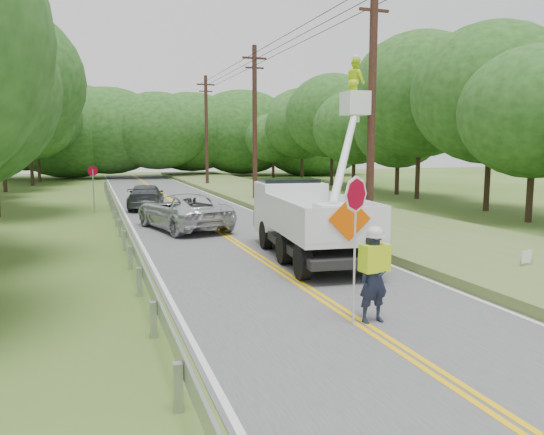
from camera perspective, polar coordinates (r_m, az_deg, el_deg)
name	(u,v)px	position (r m, az deg, el deg)	size (l,w,h in m)	color
ground	(370,330)	(10.83, 10.58, -11.93)	(140.00, 140.00, 0.00)	#325517
road	(214,228)	(23.69, -6.29, -1.14)	(7.20, 96.00, 0.03)	#4C4C4E
guardrail	(119,217)	(23.98, -16.20, 0.01)	(0.18, 48.00, 0.77)	#9A9CA1
utility_poles	(294,115)	(27.82, 2.43, 11.05)	(1.60, 43.30, 10.00)	black
tall_grass_verge	(356,218)	(26.13, 9.07, -0.06)	(7.00, 96.00, 0.30)	#5C7033
treeline_left	(0,110)	(38.23, -27.37, 10.28)	(10.55, 56.33, 11.06)	#332319
treeline_right	(406,112)	(38.83, 14.31, 11.01)	(10.22, 53.50, 11.44)	#332319
treeline_horizon	(149,131)	(65.40, -13.22, 9.09)	(56.90, 14.57, 11.62)	#1C3F14
flagger	(374,271)	(10.98, 10.94, -5.70)	(1.15, 0.51, 3.03)	#191E33
bucket_truck	(306,207)	(18.03, 3.73, 1.11)	(4.74, 7.19, 6.83)	black
suv_silver	(183,211)	(23.46, -9.63, 0.68)	(2.62, 5.68, 1.58)	silver
suv_darkgrey	(146,197)	(31.73, -13.48, 2.21)	(1.97, 4.85, 1.41)	#3D4246
stop_sign_permanent	(93,182)	(30.37, -18.80, 3.68)	(0.54, 0.16, 2.59)	#9A9CA1
yard_sign	(527,258)	(16.49, 25.85, -3.93)	(0.49, 0.17, 0.72)	white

